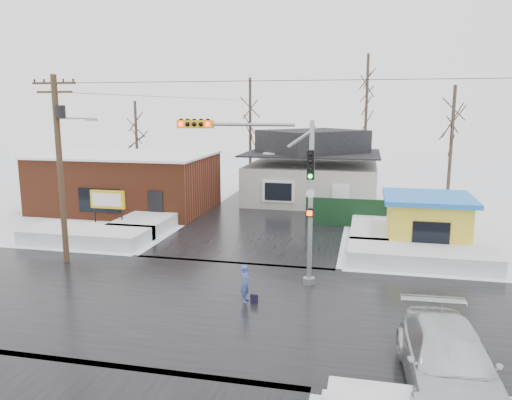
% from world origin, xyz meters
% --- Properties ---
extents(ground, '(120.00, 120.00, 0.00)m').
position_xyz_m(ground, '(0.00, 0.00, 0.00)').
color(ground, white).
rests_on(ground, ground).
extents(road_ns, '(10.00, 120.00, 0.02)m').
position_xyz_m(road_ns, '(0.00, 0.00, 0.01)').
color(road_ns, black).
rests_on(road_ns, ground).
extents(road_ew, '(120.00, 10.00, 0.02)m').
position_xyz_m(road_ew, '(0.00, 0.00, 0.01)').
color(road_ew, black).
rests_on(road_ew, ground).
extents(snowbank_nw, '(7.00, 3.00, 0.80)m').
position_xyz_m(snowbank_nw, '(-9.00, 7.00, 0.40)').
color(snowbank_nw, white).
rests_on(snowbank_nw, ground).
extents(snowbank_ne, '(7.00, 3.00, 0.80)m').
position_xyz_m(snowbank_ne, '(9.00, 7.00, 0.40)').
color(snowbank_ne, white).
rests_on(snowbank_ne, ground).
extents(snowbank_nside_w, '(3.00, 8.00, 0.80)m').
position_xyz_m(snowbank_nside_w, '(-7.00, 12.00, 0.40)').
color(snowbank_nside_w, white).
rests_on(snowbank_nside_w, ground).
extents(snowbank_nside_e, '(3.00, 8.00, 0.80)m').
position_xyz_m(snowbank_nside_e, '(7.00, 12.00, 0.40)').
color(snowbank_nside_e, white).
rests_on(snowbank_nside_e, ground).
extents(traffic_signal, '(6.05, 0.68, 7.00)m').
position_xyz_m(traffic_signal, '(2.43, 2.97, 4.54)').
color(traffic_signal, gray).
rests_on(traffic_signal, ground).
extents(utility_pole, '(3.15, 0.44, 9.00)m').
position_xyz_m(utility_pole, '(-7.93, 3.50, 5.11)').
color(utility_pole, '#382619').
rests_on(utility_pole, ground).
extents(brick_building, '(12.20, 8.20, 4.12)m').
position_xyz_m(brick_building, '(-11.00, 15.99, 2.08)').
color(brick_building, brown).
rests_on(brick_building, ground).
extents(marquee_sign, '(2.20, 0.21, 2.55)m').
position_xyz_m(marquee_sign, '(-9.00, 9.49, 1.92)').
color(marquee_sign, black).
rests_on(marquee_sign, ground).
extents(house, '(10.40, 8.40, 5.76)m').
position_xyz_m(house, '(2.00, 22.00, 2.62)').
color(house, beige).
rests_on(house, ground).
extents(kiosk, '(4.60, 4.60, 2.88)m').
position_xyz_m(kiosk, '(9.50, 9.99, 1.46)').
color(kiosk, yellow).
rests_on(kiosk, ground).
extents(fence, '(8.00, 0.12, 1.80)m').
position_xyz_m(fence, '(6.50, 14.00, 0.90)').
color(fence, black).
rests_on(fence, ground).
extents(tree_far_left, '(3.00, 3.00, 10.00)m').
position_xyz_m(tree_far_left, '(-4.00, 26.00, 7.95)').
color(tree_far_left, '#332821').
rests_on(tree_far_left, ground).
extents(tree_far_mid, '(3.00, 3.00, 12.00)m').
position_xyz_m(tree_far_mid, '(6.00, 28.00, 9.54)').
color(tree_far_mid, '#332821').
rests_on(tree_far_mid, ground).
extents(tree_far_right, '(3.00, 3.00, 9.00)m').
position_xyz_m(tree_far_right, '(12.00, 20.00, 7.16)').
color(tree_far_right, '#332821').
rests_on(tree_far_right, ground).
extents(tree_far_west, '(3.00, 3.00, 8.00)m').
position_xyz_m(tree_far_west, '(-14.00, 24.00, 6.36)').
color(tree_far_west, '#332821').
rests_on(tree_far_west, ground).
extents(pedestrian, '(0.36, 0.55, 1.49)m').
position_xyz_m(pedestrian, '(1.80, 0.50, 0.75)').
color(pedestrian, '#3D53AC').
rests_on(pedestrian, ground).
extents(car, '(2.61, 5.86, 1.67)m').
position_xyz_m(car, '(8.58, -4.40, 0.83)').
color(car, silver).
rests_on(car, ground).
extents(shopping_bag, '(0.30, 0.17, 0.35)m').
position_xyz_m(shopping_bag, '(2.17, 0.41, 0.17)').
color(shopping_bag, black).
rests_on(shopping_bag, ground).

